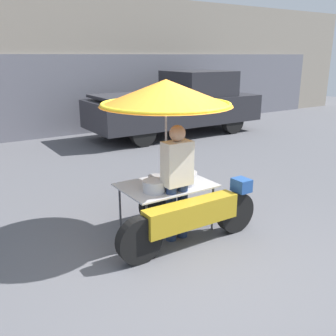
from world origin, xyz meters
The scene contains 5 objects.
ground_plane centered at (0.00, 0.00, 0.00)m, with size 36.00×36.00×0.00m, color #56565B.
shopfront_building centered at (0.00, 8.96, 2.07)m, with size 28.00×2.06×4.16m.
vendor_motorcycle_cart centered at (0.16, 0.79, 1.59)m, with size 2.09×1.74×2.08m.
vendor_person centered at (0.11, 0.54, 0.86)m, with size 0.38×0.22×1.55m.
pickup_truck centered at (4.09, 6.23, 0.92)m, with size 5.38×1.94×1.91m.
Camera 1 is at (-2.48, -3.24, 2.38)m, focal length 40.00 mm.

